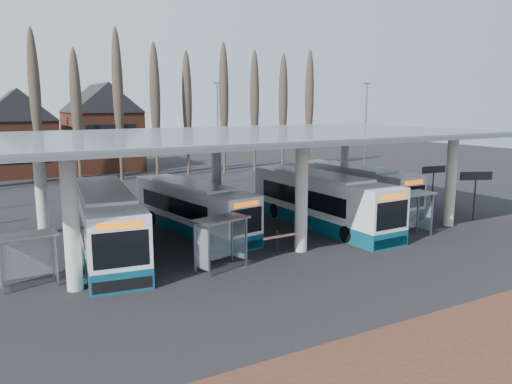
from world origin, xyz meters
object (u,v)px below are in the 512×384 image
bus_3 (352,188)px  shelter_2 (409,204)px  shelter_1 (219,232)px  bus_1 (192,209)px  shelter_0 (26,248)px  bus_2 (320,201)px  bus_0 (106,223)px

bus_3 → shelter_2: bearing=-108.5°
shelter_1 → bus_1: bearing=63.3°
shelter_1 → shelter_0: bearing=152.2°
bus_2 → shelter_1: bearing=-155.7°
bus_1 → shelter_1: 7.63m
shelter_2 → shelter_1: bearing=-179.5°
shelter_0 → bus_2: bearing=6.1°
bus_1 → bus_3: (13.65, 0.66, 0.09)m
bus_2 → shelter_0: bearing=-173.2°
bus_0 → shelter_2: bus_0 is taller
bus_0 → bus_1: size_ratio=1.12×
bus_3 → shelter_1: (-15.27, -8.10, 0.30)m
bus_1 → bus_3: size_ratio=0.96×
bus_2 → shelter_1: bus_2 is taller
bus_0 → shelter_0: bearing=-134.5°
bus_0 → shelter_2: size_ratio=4.37×
shelter_2 → bus_0: bearing=163.2°
bus_2 → shelter_2: bus_2 is taller
bus_2 → bus_3: bus_2 is taller
bus_1 → shelter_1: bus_1 is taller
shelter_1 → shelter_2: bearing=-15.0°
bus_2 → shelter_0: (-18.17, -2.64, 0.09)m
shelter_0 → bus_3: bearing=12.2°
bus_0 → bus_1: bearing=26.5°
shelter_0 → bus_0: bearing=36.1°
shelter_1 → bus_3: bearing=13.5°
bus_1 → shelter_2: 13.51m
shelter_0 → shelter_2: size_ratio=0.89×
bus_3 → bus_1: bearing=-179.0°
bus_2 → shelter_0: 18.36m
bus_0 → bus_3: 19.73m
shelter_2 → bus_3: bearing=74.4°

